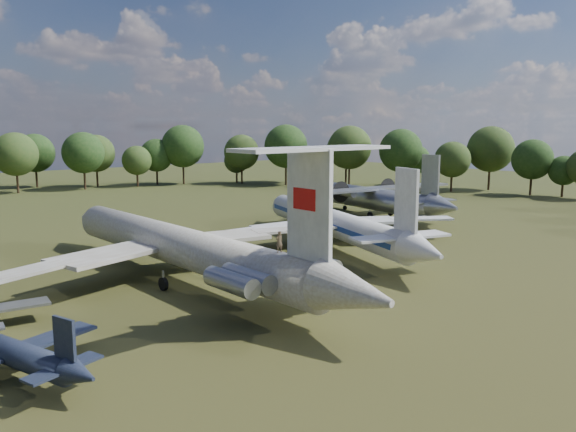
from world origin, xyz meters
TOP-DOWN VIEW (x-y plane):
  - ground at (0.00, 0.00)m, footprint 300.00×300.00m
  - il62_airliner at (-0.75, -0.50)m, footprint 42.99×54.82m
  - tu104_jet at (21.58, 1.63)m, footprint 45.99×53.56m
  - an12_transport at (43.60, 13.86)m, footprint 35.88×39.09m
  - small_prop_west at (-18.92, -13.29)m, footprint 15.90×18.58m
  - person_on_il62 at (-0.20, -15.13)m, footprint 0.63×0.45m

SIDE VIEW (x-z plane):
  - ground at x=0.00m, z-range 0.00..0.00m
  - small_prop_west at x=-18.92m, z-range 0.00..2.31m
  - tu104_jet at x=21.58m, z-range 0.00..4.56m
  - an12_transport at x=43.60m, z-range 0.00..4.65m
  - il62_airliner at x=-0.75m, z-range 0.00..5.23m
  - person_on_il62 at x=-0.20m, z-range 5.23..6.87m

